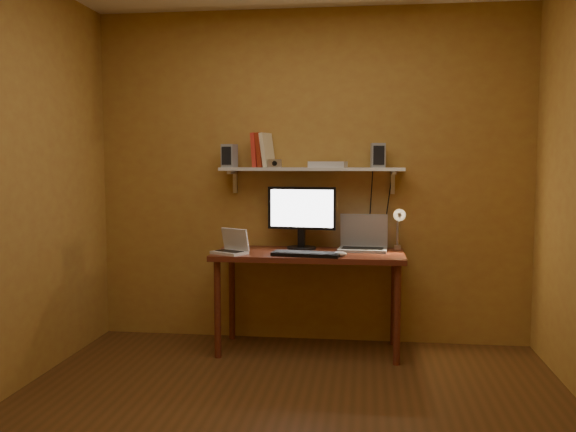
# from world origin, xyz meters

# --- Properties ---
(room) EXTENTS (3.44, 3.24, 2.64)m
(room) POSITION_xyz_m (0.00, 0.00, 1.30)
(room) COLOR #573116
(room) RESTS_ON ground
(desk) EXTENTS (1.40, 0.60, 0.75)m
(desk) POSITION_xyz_m (0.02, 1.28, 0.66)
(desk) COLOR #612A17
(desk) RESTS_ON ground
(wall_shelf) EXTENTS (1.40, 0.25, 0.21)m
(wall_shelf) POSITION_xyz_m (0.02, 1.47, 1.36)
(wall_shelf) COLOR silver
(wall_shelf) RESTS_ON room
(monitor) EXTENTS (0.53, 0.25, 0.48)m
(monitor) POSITION_xyz_m (-0.05, 1.43, 1.02)
(monitor) COLOR black
(monitor) RESTS_ON desk
(laptop) EXTENTS (0.38, 0.29, 0.27)m
(laptop) POSITION_xyz_m (0.42, 1.44, 0.82)
(laptop) COLOR gray
(laptop) RESTS_ON desk
(netbook) EXTENTS (0.29, 0.27, 0.18)m
(netbook) POSITION_xyz_m (-0.53, 1.14, 0.80)
(netbook) COLOR silver
(netbook) RESTS_ON desk
(keyboard) EXTENTS (0.50, 0.23, 0.03)m
(keyboard) POSITION_xyz_m (0.02, 1.09, 0.76)
(keyboard) COLOR black
(keyboard) RESTS_ON desk
(mouse) EXTENTS (0.11, 0.09, 0.04)m
(mouse) POSITION_xyz_m (0.25, 1.09, 0.77)
(mouse) COLOR silver
(mouse) RESTS_ON desk
(desk_lamp) EXTENTS (0.09, 0.23, 0.38)m
(desk_lamp) POSITION_xyz_m (0.68, 1.41, 0.96)
(desk_lamp) COLOR silver
(desk_lamp) RESTS_ON desk
(speaker_left) EXTENTS (0.12, 0.12, 0.18)m
(speaker_left) POSITION_xyz_m (-0.62, 1.47, 1.46)
(speaker_left) COLOR gray
(speaker_left) RESTS_ON wall_shelf
(speaker_right) EXTENTS (0.11, 0.11, 0.18)m
(speaker_right) POSITION_xyz_m (0.52, 1.48, 1.47)
(speaker_right) COLOR gray
(speaker_right) RESTS_ON wall_shelf
(books) EXTENTS (0.18, 0.19, 0.27)m
(books) POSITION_xyz_m (-0.37, 1.50, 1.51)
(books) COLOR red
(books) RESTS_ON wall_shelf
(shelf_camera) EXTENTS (0.11, 0.05, 0.06)m
(shelf_camera) POSITION_xyz_m (-0.26, 1.42, 1.41)
(shelf_camera) COLOR silver
(shelf_camera) RESTS_ON wall_shelf
(router) EXTENTS (0.30, 0.22, 0.05)m
(router) POSITION_xyz_m (0.14, 1.46, 1.40)
(router) COLOR silver
(router) RESTS_ON wall_shelf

